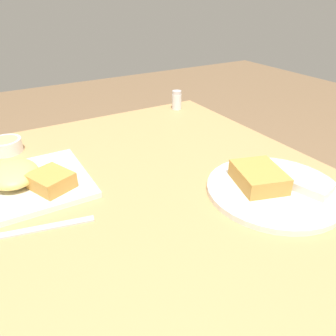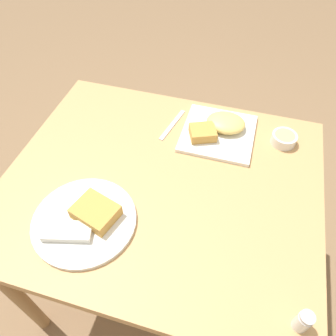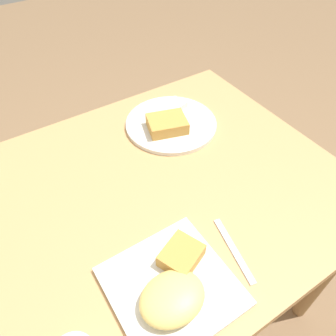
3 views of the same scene
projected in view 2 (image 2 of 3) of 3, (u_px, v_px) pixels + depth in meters
ground_plane at (163, 272)px, 1.64m from camera, size 8.00×8.00×0.00m
dining_table at (161, 196)px, 1.14m from camera, size 1.03×0.87×0.75m
plate_square_near at (219, 129)px, 1.20m from camera, size 0.26×0.26×0.06m
plate_oval_far at (86, 219)px, 0.96m from camera, size 0.31×0.31×0.05m
sauce_ramekin at (284, 139)px, 1.17m from camera, size 0.09×0.09×0.04m
salt_shaker at (303, 322)px, 0.76m from camera, size 0.04×0.04×0.07m
butter_knife at (172, 125)px, 1.25m from camera, size 0.05×0.18×0.00m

